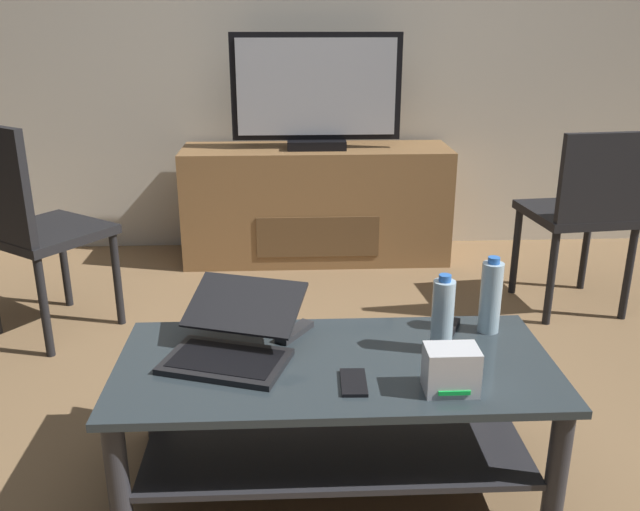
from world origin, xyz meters
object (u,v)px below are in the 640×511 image
at_px(television, 316,94).
at_px(water_bottle_near, 491,297).
at_px(coffee_table, 335,399).
at_px(media_cabinet, 316,204).
at_px(water_bottle_far, 443,316).
at_px(tv_remote, 295,332).
at_px(router_box, 451,370).
at_px(cell_phone, 354,382).
at_px(dining_chair, 585,209).
at_px(side_chair, 28,221).
at_px(laptop, 234,338).
at_px(soundbar_remote, 448,330).

height_order(television, water_bottle_near, television).
xyz_separation_m(coffee_table, media_cabinet, (0.03, 2.02, 0.05)).
height_order(water_bottle_far, tv_remote, water_bottle_far).
distance_m(router_box, cell_phone, 0.27).
bearing_deg(water_bottle_near, dining_chair, 54.02).
xyz_separation_m(dining_chair, side_chair, (-2.46, -0.15, 0.02)).
relative_size(media_cabinet, water_bottle_far, 6.14).
bearing_deg(media_cabinet, laptop, -99.43).
relative_size(router_box, tv_remote, 0.88).
bearing_deg(dining_chair, water_bottle_near, -125.98).
relative_size(television, router_box, 6.52).
height_order(water_bottle_near, water_bottle_far, water_bottle_near).
relative_size(television, laptop, 1.97).
relative_size(media_cabinet, laptop, 3.22).
relative_size(dining_chair, water_bottle_far, 3.60).
bearing_deg(cell_phone, dining_chair, 49.76).
bearing_deg(laptop, water_bottle_far, -0.74).
bearing_deg(dining_chair, soundbar_remote, -130.30).
relative_size(side_chair, water_bottle_far, 3.89).
relative_size(dining_chair, router_box, 6.25).
bearing_deg(coffee_table, cell_phone, -72.31).
xyz_separation_m(side_chair, tv_remote, (1.11, -0.86, -0.12)).
relative_size(laptop, soundbar_remote, 2.92).
height_order(dining_chair, laptop, dining_chair).
distance_m(side_chair, water_bottle_near, 1.93).
xyz_separation_m(media_cabinet, soundbar_remote, (0.34, -1.84, 0.09)).
bearing_deg(router_box, laptop, 158.39).
xyz_separation_m(dining_chair, laptop, (-1.53, -1.13, -0.06)).
distance_m(side_chair, laptop, 1.36).
distance_m(media_cabinet, soundbar_remote, 1.88).
xyz_separation_m(router_box, cell_phone, (-0.25, 0.05, -0.06)).
distance_m(coffee_table, television, 2.11).
relative_size(coffee_table, dining_chair, 1.44).
bearing_deg(water_bottle_near, media_cabinet, 104.43).
height_order(coffee_table, water_bottle_near, water_bottle_near).
xyz_separation_m(media_cabinet, dining_chair, (1.20, -0.83, 0.19)).
bearing_deg(router_box, cell_phone, 169.85).
bearing_deg(television, coffee_table, -90.80).
bearing_deg(cell_phone, tv_remote, 118.75).
height_order(dining_chair, cell_phone, dining_chair).
bearing_deg(laptop, soundbar_remote, 9.63).
distance_m(coffee_table, dining_chair, 1.73).
height_order(media_cabinet, television, television).
height_order(coffee_table, dining_chair, dining_chair).
bearing_deg(coffee_table, side_chair, 139.75).
height_order(media_cabinet, cell_phone, media_cabinet).
bearing_deg(side_chair, water_bottle_near, -26.42).
height_order(laptop, water_bottle_near, water_bottle_near).
xyz_separation_m(side_chair, water_bottle_far, (1.55, -0.99, -0.02)).
height_order(television, laptop, television).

